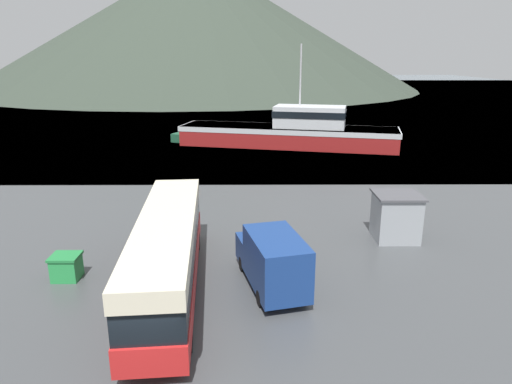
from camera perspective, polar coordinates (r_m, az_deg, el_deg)
ground_plane at (r=16.43m, az=-13.37°, el=-21.80°), size 400.00×400.00×0.00m
water_surface at (r=156.38m, az=-1.69°, el=12.82°), size 240.00×240.00×0.00m
hill_backdrop at (r=160.07m, az=-7.29°, el=20.08°), size 141.62×141.62×40.73m
tour_bus at (r=20.49m, az=-10.96°, el=-7.22°), size 3.46×13.07×3.44m
delivery_van at (r=20.62m, az=2.07°, el=-8.41°), size 3.38×5.89×2.65m
fishing_boat at (r=53.84m, az=4.55°, el=7.60°), size 25.81×11.23×11.49m
storage_bin at (r=23.45m, az=-22.62°, el=-8.63°), size 1.32×1.21×1.20m
dock_kiosk at (r=27.18m, az=17.09°, el=-2.93°), size 2.59×2.49×2.70m
small_boat at (r=56.42m, az=-7.26°, el=6.63°), size 6.79×4.39×1.03m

